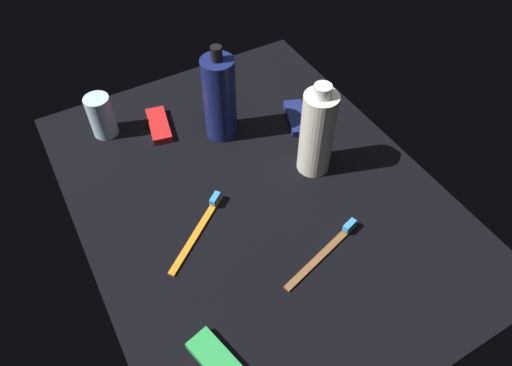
% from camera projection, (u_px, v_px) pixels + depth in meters
% --- Properties ---
extents(ground_plane, '(0.84, 0.64, 0.01)m').
position_uv_depth(ground_plane, '(256.00, 195.00, 0.89)').
color(ground_plane, black).
extents(lotion_bottle, '(0.07, 0.07, 0.21)m').
position_uv_depth(lotion_bottle, '(220.00, 98.00, 0.92)').
color(lotion_bottle, navy).
rests_on(lotion_bottle, ground_plane).
extents(bodywash_bottle, '(0.06, 0.06, 0.20)m').
position_uv_depth(bodywash_bottle, '(317.00, 133.00, 0.86)').
color(bodywash_bottle, silver).
rests_on(bodywash_bottle, ground_plane).
extents(deodorant_stick, '(0.05, 0.05, 0.09)m').
position_uv_depth(deodorant_stick, '(101.00, 116.00, 0.96)').
color(deodorant_stick, silver).
rests_on(deodorant_stick, ground_plane).
extents(toothbrush_orange, '(0.12, 0.15, 0.02)m').
position_uv_depth(toothbrush_orange, '(199.00, 227.00, 0.83)').
color(toothbrush_orange, orange).
rests_on(toothbrush_orange, ground_plane).
extents(toothbrush_brown, '(0.06, 0.18, 0.02)m').
position_uv_depth(toothbrush_brown, '(326.00, 250.00, 0.79)').
color(toothbrush_brown, brown).
rests_on(toothbrush_brown, ground_plane).
extents(snack_bar_red, '(0.11, 0.06, 0.01)m').
position_uv_depth(snack_bar_red, '(159.00, 125.00, 1.00)').
color(snack_bar_red, red).
rests_on(snack_bar_red, ground_plane).
extents(snack_bar_navy, '(0.11, 0.07, 0.01)m').
position_uv_depth(snack_bar_navy, '(297.00, 118.00, 1.01)').
color(snack_bar_navy, navy).
rests_on(snack_bar_navy, ground_plane).
extents(snack_bar_green, '(0.11, 0.06, 0.01)m').
position_uv_depth(snack_bar_green, '(219.00, 362.00, 0.67)').
color(snack_bar_green, green).
rests_on(snack_bar_green, ground_plane).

